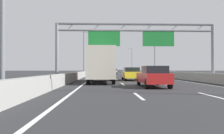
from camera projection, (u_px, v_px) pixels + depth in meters
ground_plane at (111, 72)px, 98.75m from camera, size 260.00×260.00×0.00m
lane_dash_left_1 at (138, 96)px, 11.25m from camera, size 0.16×3.00×0.01m
lane_dash_left_2 at (123, 84)px, 20.24m from camera, size 0.16×3.00×0.01m
lane_dash_left_3 at (117, 80)px, 29.23m from camera, size 0.16×3.00×0.01m
lane_dash_left_4 at (114, 77)px, 38.22m from camera, size 0.16×3.00×0.01m
lane_dash_left_5 at (112, 76)px, 47.22m from camera, size 0.16×3.00×0.01m
lane_dash_left_6 at (110, 75)px, 56.21m from camera, size 0.16×3.00×0.01m
lane_dash_left_7 at (109, 74)px, 65.20m from camera, size 0.16×3.00×0.01m
lane_dash_left_8 at (109, 73)px, 74.20m from camera, size 0.16×3.00×0.01m
lane_dash_left_9 at (108, 73)px, 83.19m from camera, size 0.16×3.00×0.01m
lane_dash_left_10 at (108, 73)px, 92.18m from camera, size 0.16×3.00×0.01m
lane_dash_left_11 at (107, 72)px, 101.18m from camera, size 0.16×3.00×0.01m
lane_dash_left_12 at (107, 72)px, 110.17m from camera, size 0.16×3.00×0.01m
lane_dash_left_13 at (107, 72)px, 119.16m from camera, size 0.16×3.00×0.01m
lane_dash_left_14 at (106, 72)px, 128.16m from camera, size 0.16×3.00×0.01m
lane_dash_left_15 at (106, 71)px, 137.15m from camera, size 0.16×3.00×0.01m
lane_dash_left_16 at (106, 71)px, 146.14m from camera, size 0.16×3.00×0.01m
lane_dash_left_17 at (106, 71)px, 155.13m from camera, size 0.16×3.00×0.01m
lane_dash_right_1 at (211, 96)px, 11.38m from camera, size 0.16×3.00×0.01m
lane_dash_right_2 at (164, 84)px, 20.37m from camera, size 0.16×3.00×0.01m
lane_dash_right_3 at (145, 80)px, 29.37m from camera, size 0.16×3.00×0.01m
lane_dash_right_4 at (135, 77)px, 38.36m from camera, size 0.16×3.00×0.01m
lane_dash_right_5 at (129, 76)px, 47.35m from camera, size 0.16×3.00×0.01m
lane_dash_right_6 at (125, 75)px, 56.35m from camera, size 0.16×3.00×0.01m
lane_dash_right_7 at (122, 74)px, 65.34m from camera, size 0.16×3.00×0.01m
lane_dash_right_8 at (120, 73)px, 74.33m from camera, size 0.16×3.00×0.01m
lane_dash_right_9 at (118, 73)px, 83.33m from camera, size 0.16×3.00×0.01m
lane_dash_right_10 at (117, 73)px, 92.32m from camera, size 0.16×3.00×0.01m
lane_dash_right_11 at (115, 72)px, 101.31m from camera, size 0.16×3.00×0.01m
lane_dash_right_12 at (114, 72)px, 110.31m from camera, size 0.16×3.00×0.01m
lane_dash_right_13 at (114, 72)px, 119.30m from camera, size 0.16×3.00×0.01m
lane_dash_right_14 at (113, 72)px, 128.29m from camera, size 0.16×3.00×0.01m
lane_dash_right_15 at (112, 71)px, 137.28m from camera, size 0.16×3.00×0.01m
lane_dash_right_16 at (112, 71)px, 146.28m from camera, size 0.16×3.00×0.01m
lane_dash_right_17 at (111, 71)px, 155.27m from camera, size 0.16×3.00×0.01m
edge_line_left at (99, 73)px, 86.56m from camera, size 0.16×176.00×0.01m
edge_line_right at (127, 73)px, 86.95m from camera, size 0.16×176.00×0.01m
barrier_left at (96, 71)px, 108.48m from camera, size 0.45×220.00×0.95m
barrier_right at (125, 71)px, 109.00m from camera, size 0.45×220.00×0.95m
sign_gantry at (135, 36)px, 24.84m from camera, size 17.19×0.36×6.36m
streetlamp_left_mid at (85, 50)px, 49.71m from camera, size 2.58×0.28×9.50m
streetlamp_right_mid at (154, 51)px, 50.28m from camera, size 2.58×0.28×9.50m
streetlamp_left_far at (93, 59)px, 89.78m from camera, size 2.58×0.28×9.50m
streetlamp_right_far at (131, 59)px, 90.35m from camera, size 2.58×0.28×9.50m
white_car at (114, 71)px, 73.39m from camera, size 1.78×4.58×1.45m
red_car at (153, 76)px, 17.11m from camera, size 1.78×4.70×1.55m
blue_car at (110, 70)px, 126.73m from camera, size 1.90×4.37×1.48m
yellow_car at (131, 74)px, 27.26m from camera, size 1.89×4.62×1.52m
green_car at (111, 70)px, 111.53m from camera, size 1.73×4.31×1.39m
box_truck at (101, 65)px, 22.84m from camera, size 2.47×8.99×3.27m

